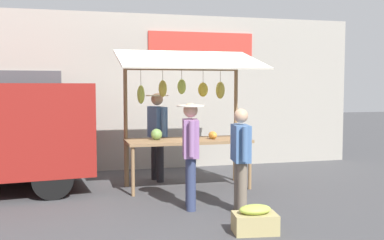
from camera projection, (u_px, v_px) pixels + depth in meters
name	position (u px, v px, depth m)	size (l,w,h in m)	color
ground_plane	(188.00, 188.00, 8.38)	(40.00, 40.00, 0.00)	#424244
street_backdrop	(161.00, 92.00, 10.36)	(9.00, 0.30, 3.40)	#9E998E
market_stall	(187.00, 102.00, 8.30)	(2.50, 1.46, 2.50)	olive
vendor_with_sunhat	(157.00, 129.00, 8.92)	(0.44, 0.71, 1.70)	#232328
shopper_with_shopping_bag	(191.00, 147.00, 6.90)	(0.41, 0.67, 1.59)	navy
shopper_in_striped_shirt	(241.00, 154.00, 6.71)	(0.29, 0.65, 1.51)	#726656
produce_crate_near	(255.00, 220.00, 5.80)	(0.59, 0.43, 0.36)	tan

